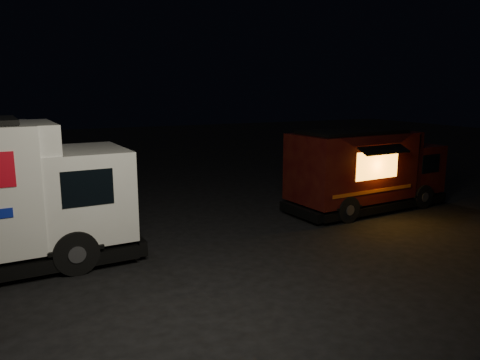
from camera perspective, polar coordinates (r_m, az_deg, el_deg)
ground at (r=11.87m, az=-3.99°, el=-9.35°), size 80.00×80.00×0.00m
red_truck at (r=16.76m, az=15.29°, el=1.27°), size 6.13×2.68×2.78m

